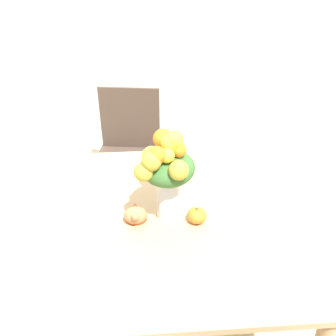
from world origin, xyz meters
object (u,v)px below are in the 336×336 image
(pumpkin, at_px, (197,216))
(dining_chair_near_window, at_px, (129,155))
(turkey_figurine, at_px, (136,213))
(flower_vase, at_px, (167,170))

(pumpkin, height_order, dining_chair_near_window, dining_chair_near_window)
(pumpkin, xyz_separation_m, turkey_figurine, (-0.26, 0.03, 0.01))
(flower_vase, relative_size, dining_chair_near_window, 0.47)
(flower_vase, xyz_separation_m, pumpkin, (0.13, -0.04, -0.22))
(pumpkin, bearing_deg, turkey_figurine, 173.76)
(pumpkin, relative_size, dining_chair_near_window, 0.09)
(flower_vase, relative_size, turkey_figurine, 3.13)
(turkey_figurine, bearing_deg, flower_vase, 3.21)
(turkey_figurine, bearing_deg, pumpkin, -6.24)
(pumpkin, distance_m, dining_chair_near_window, 1.08)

